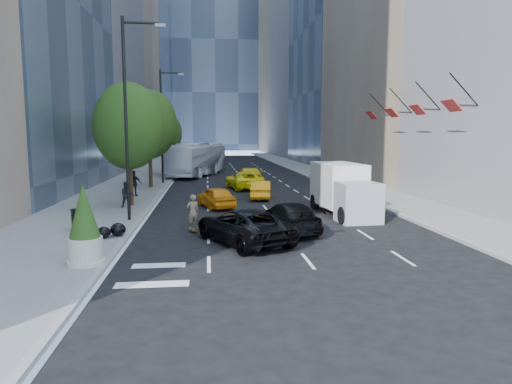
{
  "coord_description": "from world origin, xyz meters",
  "views": [
    {
      "loc": [
        -2.51,
        -19.43,
        4.45
      ],
      "look_at": [
        -0.09,
        3.11,
        1.6
      ],
      "focal_mm": 32.0,
      "sensor_mm": 36.0,
      "label": 1
    }
  ],
  "objects": [
    {
      "name": "pedestrian_b",
      "position": [
        -7.64,
        13.13,
        1.06
      ],
      "size": [
        1.15,
        0.7,
        1.83
      ],
      "primitive_type": "imported",
      "rotation": [
        0.0,
        0.0,
        2.89
      ],
      "color": "black",
      "rests_on": "sidewalk_left"
    },
    {
      "name": "tree_near",
      "position": [
        -7.2,
        9.0,
        4.97
      ],
      "size": [
        4.2,
        4.2,
        7.46
      ],
      "color": "#2F2412",
      "rests_on": "sidewalk_left"
    },
    {
      "name": "taxi_a",
      "position": [
        -2.0,
        8.38,
        0.66
      ],
      "size": [
        2.66,
        4.15,
        1.32
      ],
      "primitive_type": "imported",
      "rotation": [
        0.0,
        0.0,
        3.45
      ],
      "color": "orange",
      "rests_on": "ground"
    },
    {
      "name": "sidewalk_right",
      "position": [
        10.0,
        30.0,
        0.07
      ],
      "size": [
        4.0,
        120.0,
        0.15
      ],
      "primitive_type": "cube",
      "color": "slate",
      "rests_on": "ground"
    },
    {
      "name": "tower_right_far",
      "position": [
        22.0,
        98.0,
        25.0
      ],
      "size": [
        20.0,
        24.0,
        50.0
      ],
      "primitive_type": "cube",
      "color": "#776352",
      "rests_on": "ground"
    },
    {
      "name": "black_sedan_mercedes",
      "position": [
        1.2,
        1.0,
        0.68
      ],
      "size": [
        2.68,
        4.95,
        1.36
      ],
      "primitive_type": "imported",
      "rotation": [
        0.0,
        0.0,
        3.31
      ],
      "color": "black",
      "rests_on": "ground"
    },
    {
      "name": "trash_can",
      "position": [
        -8.35,
        1.64,
        0.61
      ],
      "size": [
        0.61,
        0.61,
        0.92
      ],
      "primitive_type": "cylinder",
      "color": "black",
      "rests_on": "sidewalk_left"
    },
    {
      "name": "facade_flags",
      "position": [
        10.64,
        10.0,
        6.18
      ],
      "size": [
        1.85,
        13.3,
        2.05
      ],
      "color": "black",
      "rests_on": "ground"
    },
    {
      "name": "lamp_near",
      "position": [
        -6.32,
        4.0,
        5.81
      ],
      "size": [
        2.13,
        0.22,
        10.0
      ],
      "color": "black",
      "rests_on": "sidewalk_left"
    },
    {
      "name": "box_truck",
      "position": [
        4.98,
        5.04,
        1.45
      ],
      "size": [
        2.54,
        6.07,
        2.84
      ],
      "rotation": [
        0.0,
        0.0,
        0.07
      ],
      "color": "silver",
      "rests_on": "ground"
    },
    {
      "name": "tower_left_end",
      "position": [
        -22.0,
        92.0,
        30.0
      ],
      "size": [
        20.0,
        28.0,
        60.0
      ],
      "primitive_type": "cube",
      "color": "#333F4F",
      "rests_on": "ground"
    },
    {
      "name": "traffic_signal",
      "position": [
        -6.4,
        40.0,
        4.23
      ],
      "size": [
        2.48,
        0.53,
        5.2
      ],
      "color": "black",
      "rests_on": "sidewalk_left"
    },
    {
      "name": "planter_shrub",
      "position": [
        -6.6,
        -4.02,
        1.44
      ],
      "size": [
        1.13,
        1.13,
        2.71
      ],
      "color": "beige",
      "rests_on": "sidewalk_left"
    },
    {
      "name": "taxi_c",
      "position": [
        0.5,
        18.0,
        0.71
      ],
      "size": [
        3.2,
        5.47,
        1.43
      ],
      "primitive_type": "imported",
      "rotation": [
        0.0,
        0.0,
        3.31
      ],
      "color": "yellow",
      "rests_on": "ground"
    },
    {
      "name": "lamp_far",
      "position": [
        -6.32,
        22.0,
        5.81
      ],
      "size": [
        2.13,
        0.22,
        10.0
      ],
      "color": "black",
      "rests_on": "sidewalk_left"
    },
    {
      "name": "black_sedan_lincoln",
      "position": [
        -1.06,
        -1.0,
        0.72
      ],
      "size": [
        4.33,
        5.68,
        1.43
      ],
      "primitive_type": "imported",
      "rotation": [
        0.0,
        0.0,
        3.58
      ],
      "color": "black",
      "rests_on": "ground"
    },
    {
      "name": "tree_far",
      "position": [
        -7.2,
        32.0,
        4.62
      ],
      "size": [
        3.9,
        3.9,
        6.92
      ],
      "color": "#2F2412",
      "rests_on": "sidewalk_left"
    },
    {
      "name": "sidewalk_left",
      "position": [
        -9.0,
        30.0,
        0.07
      ],
      "size": [
        6.0,
        120.0,
        0.15
      ],
      "primitive_type": "cube",
      "color": "slate",
      "rests_on": "ground"
    },
    {
      "name": "taxi_d",
      "position": [
        1.2,
        20.5,
        0.79
      ],
      "size": [
        2.33,
        5.52,
        1.59
      ],
      "primitive_type": "imported",
      "rotation": [
        0.0,
        0.0,
        3.12
      ],
      "color": "yellow",
      "rests_on": "ground"
    },
    {
      "name": "ground",
      "position": [
        0.0,
        0.0,
        0.0
      ],
      "size": [
        160.0,
        160.0,
        0.0
      ],
      "primitive_type": "plane",
      "color": "black",
      "rests_on": "ground"
    },
    {
      "name": "tree_mid",
      "position": [
        -7.2,
        19.0,
        5.32
      ],
      "size": [
        4.5,
        4.5,
        7.99
      ],
      "color": "#2F2412",
      "rests_on": "sidewalk_left"
    },
    {
      "name": "city_bus",
      "position": [
        -3.63,
        30.82,
        1.8
      ],
      "size": [
        6.66,
        13.24,
        3.6
      ],
      "primitive_type": "imported",
      "rotation": [
        0.0,
        0.0,
        -0.3
      ],
      "color": "white",
      "rests_on": "ground"
    },
    {
      "name": "garbage_bags",
      "position": [
        -6.55,
        0.04,
        0.42
      ],
      "size": [
        1.13,
        1.09,
        0.56
      ],
      "color": "black",
      "rests_on": "sidewalk_left"
    },
    {
      "name": "pedestrian_a",
      "position": [
        -7.26,
        7.92,
        0.93
      ],
      "size": [
        0.87,
        0.74,
        1.55
      ],
      "primitive_type": "imported",
      "rotation": [
        0.0,
        0.0,
        0.23
      ],
      "color": "black",
      "rests_on": "sidewalk_left"
    },
    {
      "name": "skateboarder",
      "position": [
        -3.2,
        1.4,
        0.81
      ],
      "size": [
        0.68,
        0.54,
        1.62
      ],
      "primitive_type": "imported",
      "rotation": [
        0.0,
        0.0,
        3.44
      ],
      "color": "brown",
      "rests_on": "ground"
    },
    {
      "name": "taxi_b",
      "position": [
        1.2,
        12.02,
        0.63
      ],
      "size": [
        1.85,
        3.98,
        1.26
      ],
      "primitive_type": "imported",
      "rotation": [
        0.0,
        0.0,
        3.0
      ],
      "color": "#FF9A0D",
      "rests_on": "ground"
    }
  ]
}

